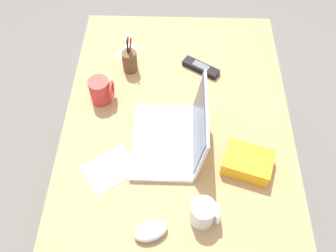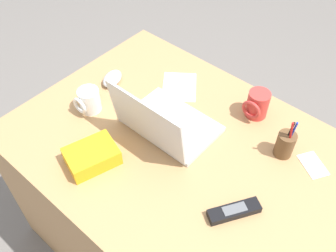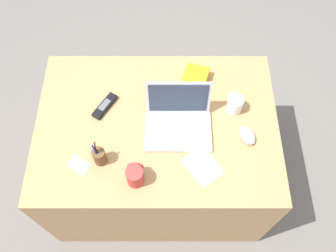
{
  "view_description": "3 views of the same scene",
  "coord_description": "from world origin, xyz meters",
  "px_view_note": "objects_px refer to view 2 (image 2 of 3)",
  "views": [
    {
      "loc": [
        0.82,
        -0.01,
        1.83
      ],
      "look_at": [
        0.06,
        -0.03,
        0.75
      ],
      "focal_mm": 39.36,
      "sensor_mm": 36.0,
      "label": 1
    },
    {
      "loc": [
        -0.48,
        0.64,
        1.71
      ],
      "look_at": [
        0.08,
        -0.01,
        0.76
      ],
      "focal_mm": 40.1,
      "sensor_mm": 36.0,
      "label": 2
    },
    {
      "loc": [
        0.06,
        -0.88,
        2.27
      ],
      "look_at": [
        0.05,
        -0.04,
        0.76
      ],
      "focal_mm": 38.71,
      "sensor_mm": 36.0,
      "label": 3
    }
  ],
  "objects_px": {
    "cordless_phone": "(234,211)",
    "coffee_mug_white": "(89,101)",
    "pen_holder": "(285,144)",
    "snack_bag": "(92,156)",
    "computer_mouse": "(112,79)",
    "laptop": "(164,123)",
    "coffee_mug_tall": "(257,105)"
  },
  "relations": [
    {
      "from": "cordless_phone",
      "to": "coffee_mug_white",
      "type": "bearing_deg",
      "value": -0.73
    },
    {
      "from": "pen_holder",
      "to": "snack_bag",
      "type": "bearing_deg",
      "value": 44.27
    },
    {
      "from": "computer_mouse",
      "to": "pen_holder",
      "type": "bearing_deg",
      "value": 168.97
    },
    {
      "from": "snack_bag",
      "to": "pen_holder",
      "type": "bearing_deg",
      "value": -135.73
    },
    {
      "from": "laptop",
      "to": "coffee_mug_white",
      "type": "xyz_separation_m",
      "value": [
        0.28,
        0.1,
        0.0
      ]
    },
    {
      "from": "computer_mouse",
      "to": "coffee_mug_white",
      "type": "bearing_deg",
      "value": 86.55
    },
    {
      "from": "coffee_mug_tall",
      "to": "snack_bag",
      "type": "distance_m",
      "value": 0.61
    },
    {
      "from": "laptop",
      "to": "snack_bag",
      "type": "xyz_separation_m",
      "value": [
        0.09,
        0.25,
        -0.02
      ]
    },
    {
      "from": "coffee_mug_white",
      "to": "cordless_phone",
      "type": "xyz_separation_m",
      "value": [
        -0.65,
        0.01,
        -0.03
      ]
    },
    {
      "from": "computer_mouse",
      "to": "cordless_phone",
      "type": "relative_size",
      "value": 0.67
    },
    {
      "from": "laptop",
      "to": "snack_bag",
      "type": "relative_size",
      "value": 1.98
    },
    {
      "from": "cordless_phone",
      "to": "snack_bag",
      "type": "height_order",
      "value": "snack_bag"
    },
    {
      "from": "pen_holder",
      "to": "cordless_phone",
      "type": "bearing_deg",
      "value": 91.1
    },
    {
      "from": "coffee_mug_white",
      "to": "cordless_phone",
      "type": "height_order",
      "value": "coffee_mug_white"
    },
    {
      "from": "coffee_mug_white",
      "to": "coffee_mug_tall",
      "type": "relative_size",
      "value": 0.88
    },
    {
      "from": "laptop",
      "to": "coffee_mug_white",
      "type": "height_order",
      "value": "laptop"
    },
    {
      "from": "coffee_mug_white",
      "to": "snack_bag",
      "type": "xyz_separation_m",
      "value": [
        -0.19,
        0.16,
        -0.02
      ]
    },
    {
      "from": "coffee_mug_tall",
      "to": "pen_holder",
      "type": "height_order",
      "value": "pen_holder"
    },
    {
      "from": "coffee_mug_white",
      "to": "computer_mouse",
      "type": "bearing_deg",
      "value": -72.32
    },
    {
      "from": "computer_mouse",
      "to": "cordless_phone",
      "type": "distance_m",
      "value": 0.72
    },
    {
      "from": "computer_mouse",
      "to": "laptop",
      "type": "bearing_deg",
      "value": 147.79
    },
    {
      "from": "cordless_phone",
      "to": "coffee_mug_tall",
      "type": "bearing_deg",
      "value": -66.02
    },
    {
      "from": "coffee_mug_tall",
      "to": "snack_bag",
      "type": "bearing_deg",
      "value": 61.97
    },
    {
      "from": "laptop",
      "to": "computer_mouse",
      "type": "distance_m",
      "value": 0.34
    },
    {
      "from": "pen_holder",
      "to": "coffee_mug_white",
      "type": "bearing_deg",
      "value": 23.9
    },
    {
      "from": "pen_holder",
      "to": "snack_bag",
      "type": "relative_size",
      "value": 1.02
    },
    {
      "from": "computer_mouse",
      "to": "coffee_mug_white",
      "type": "relative_size",
      "value": 1.16
    },
    {
      "from": "computer_mouse",
      "to": "coffee_mug_white",
      "type": "height_order",
      "value": "coffee_mug_white"
    },
    {
      "from": "cordless_phone",
      "to": "computer_mouse",
      "type": "bearing_deg",
      "value": -13.61
    },
    {
      "from": "coffee_mug_white",
      "to": "snack_bag",
      "type": "distance_m",
      "value": 0.25
    },
    {
      "from": "laptop",
      "to": "pen_holder",
      "type": "height_order",
      "value": "laptop"
    },
    {
      "from": "cordless_phone",
      "to": "pen_holder",
      "type": "height_order",
      "value": "pen_holder"
    }
  ]
}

